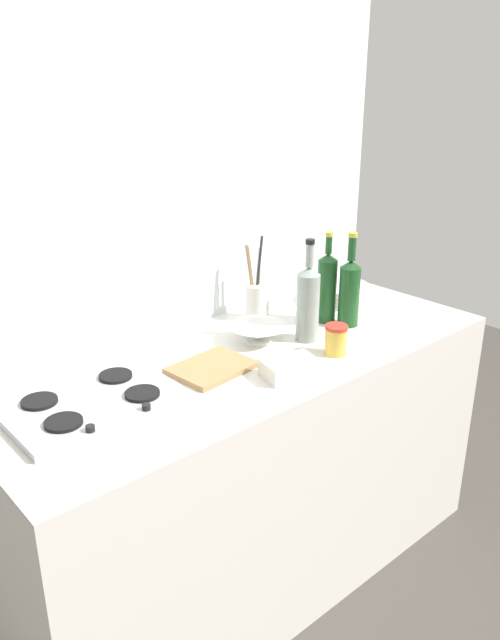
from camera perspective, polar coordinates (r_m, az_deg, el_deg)
The scene contains 13 objects.
ground_plane at distance 2.59m, azimuth 0.00°, elevation -21.54°, with size 6.00×6.00×0.00m, color #47423D.
counter_block at distance 2.30m, azimuth 0.00°, elevation -13.32°, with size 1.80×0.70×0.90m, color silver.
backsplash_panel at distance 2.25m, azimuth -6.46°, elevation 8.29°, with size 1.90×0.06×2.51m, color silver.
stovetop_hob at distance 1.81m, azimuth -14.29°, elevation -7.33°, with size 0.48×0.33×0.04m.
plate_stack at distance 2.58m, azimuth 8.17°, elevation 2.48°, with size 0.25×0.25×0.07m.
wine_bottle_leftmost at distance 2.15m, azimuth 5.34°, elevation 1.68°, with size 0.08×0.08×0.36m.
wine_bottle_mid_left at distance 2.32m, azimuth 7.06°, elevation 3.08°, with size 0.07×0.07×0.34m.
wine_bottle_mid_right at distance 2.30m, azimuth 9.11°, elevation 2.69°, with size 0.08×0.08×0.35m.
mixing_bowl at distance 2.16m, azimuth 0.74°, elevation -1.16°, with size 0.20×0.20×0.06m.
butter_dish at distance 1.92m, azimuth 3.67°, elevation -4.43°, with size 0.17×0.11×0.05m, color silver.
utensil_crock at distance 2.35m, azimuth 0.65°, elevation 1.91°, with size 0.09×0.09×0.32m.
condiment_jar_front at distance 2.07m, azimuth 7.89°, elevation -1.80°, with size 0.08×0.08×0.10m.
cutting_board at distance 1.96m, azimuth -3.53°, elevation -4.38°, with size 0.25×0.19×0.02m, color #9E7A4C.
Camera 1 is at (-1.25, -1.42, 1.76)m, focal length 34.88 mm.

